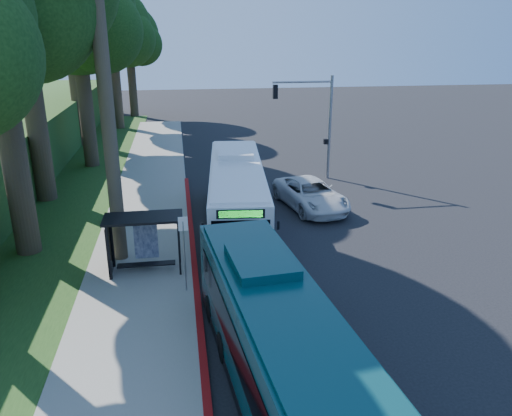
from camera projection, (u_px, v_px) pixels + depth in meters
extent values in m
plane|color=black|center=(292.00, 236.00, 24.99)|extent=(140.00, 140.00, 0.00)
cube|color=gray|center=(144.00, 244.00, 23.90)|extent=(4.50, 70.00, 0.12)
cube|color=maroon|center=(196.00, 279.00, 20.51)|extent=(0.25, 30.00, 0.13)
cube|color=#234719|center=(44.00, 215.00, 27.73)|extent=(8.00, 70.00, 0.06)
cube|color=black|center=(143.00, 218.00, 20.34)|extent=(3.20, 1.50, 0.10)
cube|color=black|center=(109.00, 249.00, 20.56)|extent=(0.06, 1.30, 2.20)
cube|color=navy|center=(146.00, 239.00, 21.41)|extent=(1.00, 0.12, 1.70)
cube|color=black|center=(146.00, 264.00, 20.93)|extent=(2.40, 0.40, 0.06)
cube|color=black|center=(112.00, 243.00, 21.12)|extent=(0.08, 0.08, 2.40)
cube|color=black|center=(179.00, 239.00, 21.53)|extent=(0.08, 0.08, 2.40)
cube|color=black|center=(109.00, 255.00, 20.01)|extent=(0.08, 0.08, 2.40)
cube|color=black|center=(179.00, 251.00, 20.42)|extent=(0.08, 0.08, 2.40)
cylinder|color=gray|center=(185.00, 258.00, 19.04)|extent=(0.06, 0.06, 3.00)
cube|color=white|center=(183.00, 224.00, 18.58)|extent=(0.35, 0.04, 0.55)
cylinder|color=gray|center=(330.00, 128.00, 33.85)|extent=(0.20, 0.20, 7.00)
cylinder|color=gray|center=(302.00, 82.00, 32.53)|extent=(4.00, 0.14, 0.14)
cube|color=black|center=(275.00, 92.00, 32.46)|extent=(0.30, 0.30, 0.90)
cube|color=black|center=(326.00, 141.00, 34.11)|extent=(0.25, 0.25, 0.35)
cylinder|color=#4C3F2D|center=(107.00, 114.00, 20.23)|extent=(0.60, 0.60, 13.00)
cylinder|color=#382B1E|center=(11.00, 141.00, 21.41)|extent=(1.10, 1.10, 10.50)
sphere|color=#14330E|center=(24.00, 8.00, 18.78)|extent=(5.60, 5.60, 5.60)
cylinder|color=#382B1E|center=(33.00, 101.00, 28.49)|extent=(1.18, 1.18, 11.90)
cylinder|color=#382B1E|center=(85.00, 101.00, 36.51)|extent=(1.06, 1.06, 9.80)
sphere|color=#14330E|center=(75.00, 13.00, 34.51)|extent=(8.40, 8.40, 8.40)
sphere|color=#14330E|center=(100.00, 30.00, 33.95)|extent=(5.88, 5.88, 5.88)
sphere|color=#14330E|center=(59.00, 26.00, 35.94)|extent=(5.46, 5.46, 5.46)
cylinder|color=#382B1E|center=(76.00, 82.00, 43.44)|extent=(1.14, 1.14, 11.20)
sphere|color=#14330E|center=(89.00, 12.00, 40.52)|extent=(6.72, 6.72, 6.72)
sphere|color=#14330E|center=(51.00, 9.00, 42.79)|extent=(6.24, 6.24, 6.24)
cylinder|color=#382B1E|center=(116.00, 85.00, 51.61)|extent=(1.02, 1.02, 9.10)
sphere|color=#14330E|center=(111.00, 27.00, 49.75)|extent=(8.00, 8.00, 8.00)
sphere|color=#14330E|center=(127.00, 38.00, 49.21)|extent=(5.60, 5.60, 5.60)
sphere|color=#14330E|center=(99.00, 35.00, 51.11)|extent=(5.20, 5.20, 5.20)
cylinder|color=#382B1E|center=(132.00, 81.00, 59.32)|extent=(0.98, 0.98, 8.40)
sphere|color=#14330E|center=(128.00, 35.00, 57.61)|extent=(7.00, 7.00, 7.00)
sphere|color=#14330E|center=(141.00, 44.00, 57.15)|extent=(4.90, 4.90, 4.90)
sphere|color=#14330E|center=(119.00, 42.00, 58.81)|extent=(4.55, 4.55, 4.55)
cube|color=white|center=(237.00, 195.00, 25.42)|extent=(3.76, 12.51, 2.93)
cube|color=black|center=(237.00, 223.00, 25.92)|extent=(3.79, 12.57, 0.36)
cube|color=black|center=(237.00, 187.00, 25.81)|extent=(3.56, 9.81, 1.13)
cube|color=black|center=(241.00, 237.00, 19.59)|extent=(2.30, 0.34, 1.44)
cube|color=black|center=(234.00, 160.00, 31.06)|extent=(2.10, 0.32, 1.03)
cube|color=#19E533|center=(241.00, 214.00, 19.26)|extent=(1.70, 0.26, 0.29)
cube|color=white|center=(236.00, 166.00, 24.92)|extent=(3.49, 11.87, 0.12)
cube|color=white|center=(235.00, 153.00, 26.79)|extent=(2.06, 2.73, 0.36)
cylinder|color=black|center=(213.00, 251.00, 22.07)|extent=(0.40, 1.05, 1.03)
cylinder|color=black|center=(266.00, 249.00, 22.21)|extent=(0.40, 1.05, 1.03)
cylinder|color=black|center=(216.00, 192.00, 30.19)|extent=(0.40, 1.05, 1.03)
cylinder|color=black|center=(255.00, 191.00, 30.33)|extent=(0.40, 1.05, 1.03)
cube|color=#0B393E|center=(280.00, 347.00, 13.30)|extent=(3.61, 11.84, 2.77)
cube|color=black|center=(279.00, 391.00, 13.77)|extent=(3.64, 11.90, 0.34)
cube|color=black|center=(275.00, 328.00, 13.65)|extent=(3.41, 9.30, 1.07)
cube|color=black|center=(234.00, 250.00, 18.47)|extent=(1.98, 0.31, 0.97)
cube|color=#0B393E|center=(281.00, 299.00, 12.82)|extent=(3.35, 11.24, 0.12)
cube|color=#0B393E|center=(261.00, 262.00, 14.54)|extent=(1.96, 2.59, 0.34)
cylinder|color=black|center=(212.00, 309.00, 17.48)|extent=(0.39, 1.00, 0.97)
cylinder|color=black|center=(273.00, 301.00, 18.02)|extent=(0.39, 1.00, 0.97)
imported|color=silver|center=(311.00, 194.00, 28.76)|extent=(3.80, 6.37, 1.66)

